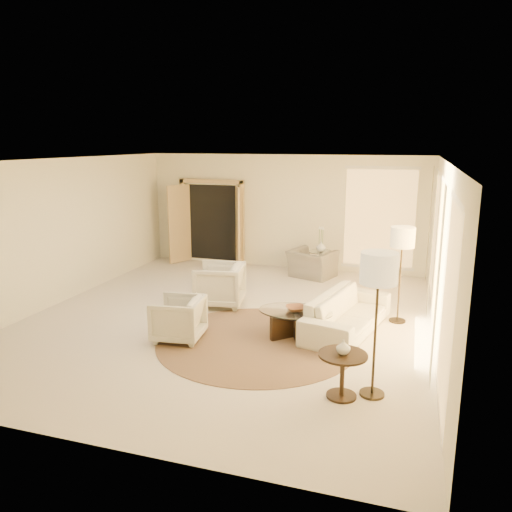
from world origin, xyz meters
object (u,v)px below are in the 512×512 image
(sofa, at_px, (347,313))
(side_vase, at_px, (321,247))
(armchair_left, at_px, (220,283))
(end_vase, at_px, (343,347))
(floor_lamp_near, at_px, (402,242))
(accent_chair, at_px, (312,259))
(end_table, at_px, (342,368))
(armchair_right, at_px, (178,317))
(side_table, at_px, (321,262))
(bowl, at_px, (296,308))
(coffee_table, at_px, (295,320))
(floor_lamp_far, at_px, (379,275))

(sofa, height_order, side_vase, side_vase)
(armchair_left, xyz_separation_m, end_vase, (2.77, -2.87, 0.21))
(floor_lamp_near, relative_size, end_vase, 9.29)
(accent_chair, bearing_deg, end_table, 124.96)
(armchair_right, xyz_separation_m, side_table, (1.49, 4.34, 0.00))
(side_table, bearing_deg, armchair_left, -120.52)
(side_table, height_order, end_vase, end_vase)
(armchair_left, xyz_separation_m, side_table, (1.50, 2.54, -0.06))
(floor_lamp_near, relative_size, bowl, 5.41)
(side_table, height_order, bowl, side_table)
(end_vase, relative_size, side_vase, 0.80)
(accent_chair, xyz_separation_m, coffee_table, (0.47, -3.70, -0.15))
(sofa, height_order, armchair_right, armchair_right)
(accent_chair, distance_m, end_table, 5.65)
(side_vase, bearing_deg, armchair_right, -108.95)
(armchair_right, bearing_deg, floor_lamp_near, 112.76)
(coffee_table, distance_m, end_vase, 2.05)
(end_table, height_order, side_vase, side_vase)
(bowl, bearing_deg, end_vase, -60.12)
(armchair_left, xyz_separation_m, floor_lamp_far, (3.13, -2.71, 1.11))
(bowl, relative_size, side_vase, 1.37)
(armchair_right, bearing_deg, coffee_table, 104.16)
(floor_lamp_far, distance_m, end_vase, 0.98)
(coffee_table, bearing_deg, side_table, 94.13)
(accent_chair, relative_size, end_vase, 5.37)
(coffee_table, height_order, end_table, end_table)
(coffee_table, distance_m, side_table, 3.67)
(end_table, bearing_deg, bowl, 119.88)
(end_table, bearing_deg, armchair_left, 133.97)
(sofa, relative_size, floor_lamp_far, 1.19)
(armchair_right, bearing_deg, armchair_left, 173.06)
(accent_chair, bearing_deg, end_vase, 124.96)
(side_table, bearing_deg, floor_lamp_near, -53.10)
(bowl, bearing_deg, accent_chair, 97.25)
(coffee_table, xyz_separation_m, side_table, (-0.26, 3.66, 0.11))
(armchair_right, height_order, accent_chair, accent_chair)
(accent_chair, relative_size, coffee_table, 0.70)
(coffee_table, bearing_deg, sofa, 33.71)
(side_table, bearing_deg, coffee_table, -85.87)
(side_vase, bearing_deg, floor_lamp_far, -72.76)
(coffee_table, relative_size, side_vase, 6.10)
(accent_chair, bearing_deg, bowl, 117.07)
(armchair_left, xyz_separation_m, armchair_right, (0.01, -1.80, -0.07))
(coffee_table, bearing_deg, side_vase, 94.13)
(armchair_left, bearing_deg, floor_lamp_far, 39.56)
(armchair_left, relative_size, coffee_table, 0.65)
(end_table, xyz_separation_m, floor_lamp_near, (0.56, 2.97, 1.05))
(sofa, xyz_separation_m, bowl, (-0.77, -0.51, 0.16))
(side_table, bearing_deg, accent_chair, 168.13)
(floor_lamp_near, bearing_deg, end_table, -100.65)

